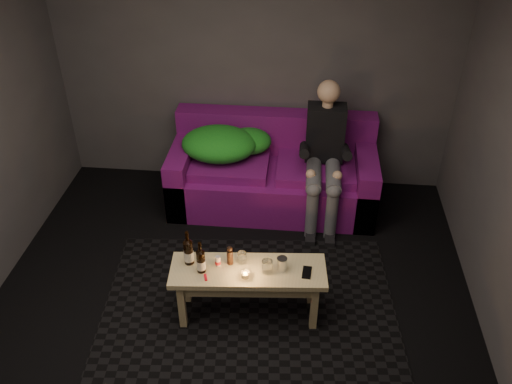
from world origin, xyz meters
TOP-DOWN VIEW (x-y plane):
  - floor at (0.00, 0.00)m, footprint 4.50×4.50m
  - room at (0.00, 0.47)m, footprint 4.50×4.50m
  - rug at (0.16, 0.26)m, footprint 2.51×1.92m
  - sofa at (0.24, 1.82)m, footprint 2.03×0.91m
  - green_blanket at (-0.26, 1.81)m, footprint 0.89×0.61m
  - person at (0.73, 1.65)m, footprint 0.37×0.84m
  - coffee_table at (0.16, 0.21)m, footprint 1.22×0.47m
  - beer_bottle_a at (-0.30, 0.25)m, footprint 0.08×0.08m
  - beer_bottle_b at (-0.19, 0.16)m, footprint 0.07×0.07m
  - salt_shaker at (-0.08, 0.24)m, footprint 0.05×0.05m
  - pepper_mill at (0.01, 0.27)m, footprint 0.05×0.05m
  - tumbler_back at (0.10, 0.29)m, footprint 0.09×0.09m
  - tealight at (0.14, 0.13)m, footprint 0.06×0.06m
  - tumbler_front at (0.30, 0.20)m, footprint 0.10×0.10m
  - steel_cup at (0.41, 0.24)m, footprint 0.10×0.10m
  - smartphone at (0.60, 0.22)m, footprint 0.08×0.14m
  - red_lighter at (-0.15, 0.09)m, footprint 0.04×0.07m

SIDE VIEW (x-z plane):
  - floor at x=0.00m, z-range 0.00..0.00m
  - rug at x=0.16m, z-range 0.00..0.01m
  - sofa at x=0.24m, z-range -0.12..0.75m
  - coffee_table at x=0.16m, z-range 0.16..0.64m
  - smartphone at x=0.60m, z-range 0.49..0.50m
  - red_lighter at x=-0.15m, z-range 0.49..0.50m
  - tealight at x=0.14m, z-range 0.49..0.53m
  - tumbler_back at x=0.10m, z-range 0.49..0.57m
  - salt_shaker at x=-0.08m, z-range 0.49..0.57m
  - tumbler_front at x=0.30m, z-range 0.49..0.59m
  - steel_cup at x=0.41m, z-range 0.49..0.60m
  - pepper_mill at x=0.01m, z-range 0.49..0.61m
  - beer_bottle_b at x=-0.19m, z-range 0.45..0.73m
  - beer_bottle_a at x=-0.30m, z-range 0.45..0.75m
  - green_blanket at x=-0.26m, z-range 0.51..0.81m
  - person at x=0.73m, z-range 0.02..1.38m
  - room at x=0.00m, z-range -0.61..3.89m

